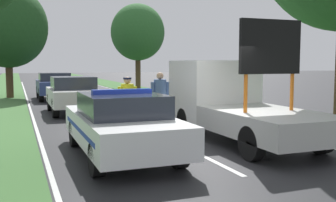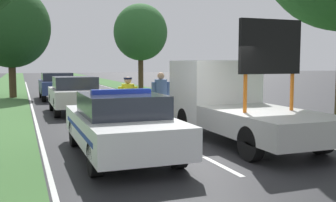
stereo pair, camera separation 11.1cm
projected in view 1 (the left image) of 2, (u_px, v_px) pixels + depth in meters
name	position (u px, v px, depth m)	size (l,w,h in m)	color
ground_plane	(197.00, 153.00, 9.25)	(160.00, 160.00, 0.00)	#28282B
lane_markings	(95.00, 102.00, 21.25)	(6.84, 52.96, 0.01)	silver
grass_verge_left	(0.00, 95.00, 26.03)	(3.06, 120.00, 0.03)	#427038
grass_verge_right	(143.00, 91.00, 29.62)	(3.06, 120.00, 0.03)	#427038
police_car	(121.00, 124.00, 8.90)	(1.91, 4.79, 1.53)	white
work_truck	(231.00, 100.00, 11.10)	(2.13, 5.73, 3.14)	white
road_barrier	(142.00, 99.00, 13.32)	(3.15, 0.08, 1.07)	black
police_officer	(128.00, 99.00, 12.02)	(0.61, 0.39, 1.70)	#191E38
pedestrian_civilian	(160.00, 95.00, 13.03)	(0.65, 0.41, 1.81)	#191E38
traffic_cone_near_police	(165.00, 114.00, 14.37)	(0.35, 0.35, 0.49)	black
traffic_cone_centre_front	(108.00, 120.00, 12.77)	(0.38, 0.38, 0.53)	black
traffic_cone_near_truck	(84.00, 119.00, 12.99)	(0.39, 0.39, 0.54)	black
queued_car_van_white	(73.00, 94.00, 16.57)	(1.93, 3.95, 1.55)	silver
queued_car_hatch_blue	(54.00, 85.00, 22.84)	(1.88, 4.23, 1.56)	navy
roadside_tree_near_left	(8.00, 27.00, 23.42)	(4.68, 4.68, 6.74)	#4C3823
roadside_tree_near_right	(138.00, 32.00, 30.61)	(4.19, 4.19, 6.71)	#4C3823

